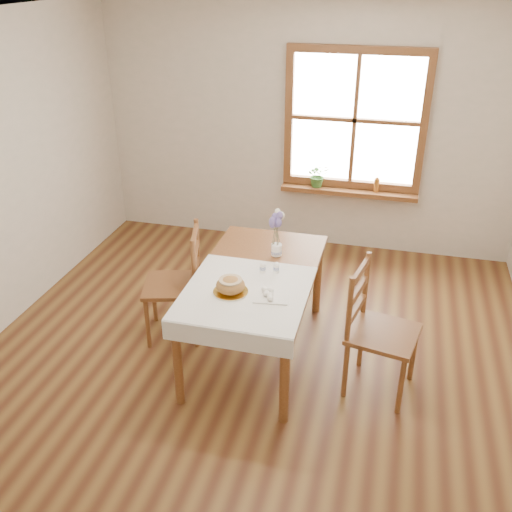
{
  "coord_description": "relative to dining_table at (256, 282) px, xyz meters",
  "views": [
    {
      "loc": [
        0.96,
        -3.46,
        2.93
      ],
      "look_at": [
        0.0,
        0.3,
        0.9
      ],
      "focal_mm": 40.0,
      "sensor_mm": 36.0,
      "label": 1
    }
  ],
  "objects": [
    {
      "name": "amber_bottle",
      "position": [
        0.79,
        2.1,
        0.13
      ],
      "size": [
        0.07,
        0.07,
        0.16
      ],
      "primitive_type": "cylinder",
      "rotation": [
        0.0,
        0.0,
        0.17
      ],
      "color": "#AD6220",
      "rests_on": "window_sill"
    },
    {
      "name": "ground",
      "position": [
        0.0,
        -0.3,
        -0.66
      ],
      "size": [
        5.0,
        5.0,
        0.0
      ],
      "primitive_type": "plane",
      "color": "brown",
      "rests_on": "ground"
    },
    {
      "name": "egg_napkin",
      "position": [
        0.2,
        -0.33,
        0.1
      ],
      "size": [
        0.28,
        0.24,
        0.01
      ],
      "primitive_type": "cube",
      "rotation": [
        0.0,
        0.0,
        0.13
      ],
      "color": "silver",
      "rests_on": "table_linen"
    },
    {
      "name": "room_walls",
      "position": [
        0.0,
        -0.3,
        1.04
      ],
      "size": [
        4.6,
        5.1,
        2.65
      ],
      "color": "beige",
      "rests_on": "ground"
    },
    {
      "name": "lavender_bouquet",
      "position": [
        0.09,
        0.32,
        0.33
      ],
      "size": [
        0.16,
        0.16,
        0.29
      ],
      "primitive_type": null,
      "color": "#635393",
      "rests_on": "flower_vase"
    },
    {
      "name": "flower_vase",
      "position": [
        0.09,
        0.32,
        0.13
      ],
      "size": [
        0.11,
        0.11,
        0.1
      ],
      "primitive_type": "cylinder",
      "rotation": [
        0.0,
        0.0,
        0.34
      ],
      "color": "white",
      "rests_on": "dining_table"
    },
    {
      "name": "chair_right",
      "position": [
        1.02,
        -0.21,
        -0.15
      ],
      "size": [
        0.58,
        0.57,
        1.02
      ],
      "primitive_type": null,
      "rotation": [
        0.0,
        0.0,
        1.37
      ],
      "color": "brown",
      "rests_on": "ground"
    },
    {
      "name": "bread_loaf",
      "position": [
        -0.1,
        -0.35,
        0.17
      ],
      "size": [
        0.21,
        0.21,
        0.12
      ],
      "primitive_type": "ellipsoid",
      "color": "#AA723C",
      "rests_on": "bread_plate"
    },
    {
      "name": "table_linen",
      "position": [
        0.0,
        -0.3,
        0.09
      ],
      "size": [
        0.91,
        0.99,
        0.01
      ],
      "primitive_type": "cube",
      "color": "silver",
      "rests_on": "dining_table"
    },
    {
      "name": "eggs",
      "position": [
        0.2,
        -0.33,
        0.13
      ],
      "size": [
        0.21,
        0.2,
        0.04
      ],
      "primitive_type": null,
      "rotation": [
        0.0,
        0.0,
        0.13
      ],
      "color": "white",
      "rests_on": "egg_napkin"
    },
    {
      "name": "bread_plate",
      "position": [
        -0.1,
        -0.35,
        0.1
      ],
      "size": [
        0.27,
        0.27,
        0.01
      ],
      "primitive_type": "cylinder",
      "rotation": [
        0.0,
        0.0,
        -0.1
      ],
      "color": "white",
      "rests_on": "table_linen"
    },
    {
      "name": "dining_table",
      "position": [
        0.0,
        0.0,
        0.0
      ],
      "size": [
        0.9,
        1.6,
        0.75
      ],
      "color": "brown",
      "rests_on": "ground"
    },
    {
      "name": "window_sill",
      "position": [
        0.5,
        2.1,
        0.03
      ],
      "size": [
        1.46,
        0.2,
        0.05
      ],
      "color": "brown",
      "rests_on": "ground"
    },
    {
      "name": "chair_left",
      "position": [
        -0.75,
        0.08,
        -0.16
      ],
      "size": [
        0.6,
        0.58,
        1.0
      ],
      "primitive_type": null,
      "rotation": [
        0.0,
        0.0,
        -1.3
      ],
      "color": "brown",
      "rests_on": "ground"
    },
    {
      "name": "potted_plant",
      "position": [
        0.16,
        2.1,
        0.15
      ],
      "size": [
        0.3,
        0.31,
        0.2
      ],
      "primitive_type": "imported",
      "rotation": [
        0.0,
        0.0,
        0.33
      ],
      "color": "#3C6E2C",
      "rests_on": "window_sill"
    },
    {
      "name": "window",
      "position": [
        0.5,
        2.17,
        0.79
      ],
      "size": [
        1.46,
        0.08,
        1.46
      ],
      "color": "brown",
      "rests_on": "ground"
    },
    {
      "name": "salt_shaker",
      "position": [
        0.05,
        0.01,
        0.14
      ],
      "size": [
        0.06,
        0.06,
        0.09
      ],
      "primitive_type": "cylinder",
      "rotation": [
        0.0,
        0.0,
        -0.19
      ],
      "color": "white",
      "rests_on": "table_linen"
    },
    {
      "name": "pepper_shaker",
      "position": [
        0.15,
        0.03,
        0.14
      ],
      "size": [
        0.05,
        0.05,
        0.09
      ],
      "primitive_type": "cylinder",
      "rotation": [
        0.0,
        0.0,
        0.06
      ],
      "color": "white",
      "rests_on": "table_linen"
    }
  ]
}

